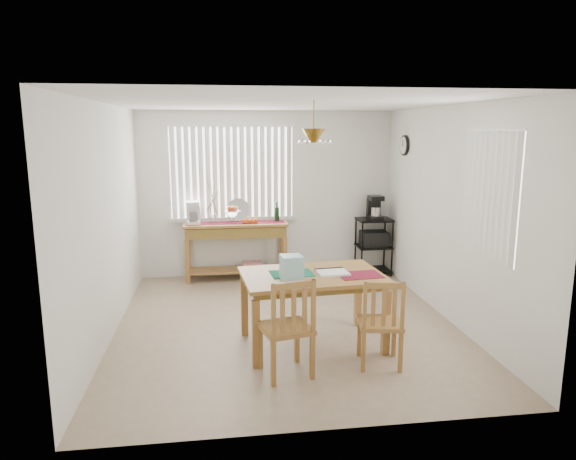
{
  "coord_description": "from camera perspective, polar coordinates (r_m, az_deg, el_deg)",
  "views": [
    {
      "loc": [
        -0.77,
        -5.81,
        2.31
      ],
      "look_at": [
        0.1,
        0.55,
        1.05
      ],
      "focal_mm": 32.0,
      "sensor_mm": 36.0,
      "label": 1
    }
  ],
  "objects": [
    {
      "name": "wire_cart",
      "position": [
        8.37,
        9.5,
        -1.2
      ],
      "size": [
        0.54,
        0.43,
        0.91
      ],
      "color": "black",
      "rests_on": "ground"
    },
    {
      "name": "ground",
      "position": [
        6.3,
        -0.23,
        -10.45
      ],
      "size": [
        4.0,
        4.5,
        0.01
      ],
      "primitive_type": "cube",
      "color": "tan"
    },
    {
      "name": "sideboard",
      "position": [
        7.99,
        -5.73,
        -0.78
      ],
      "size": [
        1.59,
        0.45,
        0.89
      ],
      "color": "#A87439",
      "rests_on": "ground"
    },
    {
      "name": "chair_left",
      "position": [
        4.9,
        -0.07,
        -10.85
      ],
      "size": [
        0.54,
        0.54,
        0.98
      ],
      "color": "#A87439",
      "rests_on": "ground"
    },
    {
      "name": "cart_items",
      "position": [
        8.29,
        9.6,
        2.44
      ],
      "size": [
        0.21,
        0.26,
        0.38
      ],
      "color": "black",
      "rests_on": "wire_cart"
    },
    {
      "name": "sideboard_items",
      "position": [
        7.94,
        -7.68,
        1.76
      ],
      "size": [
        1.51,
        0.38,
        0.69
      ],
      "color": "maroon",
      "rests_on": "sideboard"
    },
    {
      "name": "room_shell",
      "position": [
        5.91,
        -0.23,
        5.09
      ],
      "size": [
        4.2,
        4.7,
        2.7
      ],
      "color": "white",
      "rests_on": "ground"
    },
    {
      "name": "table_items",
      "position": [
        5.31,
        1.58,
        -4.38
      ],
      "size": [
        1.18,
        0.51,
        0.25
      ],
      "color": "#12684D",
      "rests_on": "dining_table"
    },
    {
      "name": "dining_table",
      "position": [
        5.52,
        2.71,
        -5.81
      ],
      "size": [
        1.56,
        1.08,
        0.8
      ],
      "color": "#A87439",
      "rests_on": "ground"
    },
    {
      "name": "chair_right",
      "position": [
        5.19,
        10.25,
        -10.16
      ],
      "size": [
        0.48,
        0.48,
        0.9
      ],
      "color": "#A87439",
      "rests_on": "ground"
    }
  ]
}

